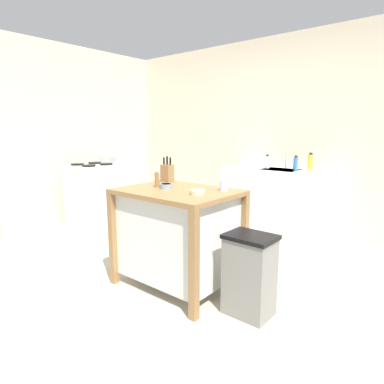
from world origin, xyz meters
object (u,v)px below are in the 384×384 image
Objects in this scene: knife_block at (167,173)px; bottle_spray_cleaner at (267,162)px; bowl_ceramic_small at (166,186)px; drinking_cup at (224,186)px; bowl_stoneware_deep at (197,192)px; stove at (94,195)px; bottle_hand_soap at (296,164)px; bottle_dish_soap at (310,162)px; sink_faucet at (286,160)px; pepper_grinder at (157,179)px; kitchen_island at (178,233)px; trash_bin at (249,275)px.

knife_block is 1.58m from bottle_spray_cleaner.
drinking_cup is (0.45, 0.23, 0.02)m from bowl_ceramic_small.
stove is at bearing 164.67° from bowl_stoneware_deep.
bottle_dish_soap reaches higher than bottle_hand_soap.
bottle_hand_soap is 0.18m from bottle_dish_soap.
knife_block is 1.15× the size of sink_faucet.
pepper_grinder is 1.92m from bottle_hand_soap.
knife_block is 1.91m from stove.
kitchen_island is at bearing -35.68° from knife_block.
bottle_hand_soap is (-0.46, 1.85, 0.67)m from trash_bin.
knife_block is 0.41m from bowl_ceramic_small.
kitchen_island is 4.63× the size of bottle_dish_soap.
stove is at bearing 167.87° from trash_bin.
bowl_stoneware_deep is at bearing -85.05° from sink_faucet.
bowl_stoneware_deep reaches higher than kitchen_island.
bottle_spray_cleaner is 0.18× the size of stove.
stove reaches higher than trash_bin.
knife_block is 0.74m from bowl_stoneware_deep.
bottle_dish_soap reaches higher than drinking_cup.
bottle_hand_soap is at bearing 81.09° from kitchen_island.
bowl_stoneware_deep is (0.66, -0.34, -0.07)m from knife_block.
drinking_cup is at bearing -8.95° from stove.
drinking_cup is 0.08× the size of stove.
bottle_hand_soap reaches higher than bottle_spray_cleaner.
drinking_cup is 1.67m from bottle_spray_cleaner.
sink_faucet is 0.22× the size of stove.
bottle_hand_soap reaches higher than stove.
bowl_ceramic_small is at bearing -90.60° from bottle_spray_cleaner.
knife_block is 1.16× the size of bottle_dish_soap.
knife_block is 0.73m from drinking_cup.
sink_faucet reaches higher than bowl_stoneware_deep.
kitchen_island is 6.44× the size of pepper_grinder.
drinking_cup is (0.06, 0.28, 0.02)m from bowl_stoneware_deep.
knife_block is at bearing 144.32° from kitchen_island.
kitchen_island is 0.43m from bowl_ceramic_small.
stove is (-2.08, 0.63, -0.44)m from bowl_ceramic_small.
bowl_ceramic_small is 2.01m from sink_faucet.
stove is (-1.97, 0.64, -0.50)m from pepper_grinder.
knife_block is at bearing 152.85° from bowl_stoneware_deep.
knife_block is at bearing -113.33° from bottle_hand_soap.
bottle_hand_soap is (0.38, -0.00, 0.00)m from bottle_spray_cleaner.
pepper_grinder is 1.86m from bottle_spray_cleaner.
knife_block reaches higher than stove.
sink_faucet is (-0.18, 2.04, 0.11)m from bowl_stoneware_deep.
pepper_grinder is 1.16m from trash_bin.
bottle_spray_cleaner is (-0.19, -0.15, -0.03)m from sink_faucet.
bottle_hand_soap is at bearing -141.34° from bottle_dish_soap.
trash_bin is 2.14m from bottle_spray_cleaner.
bowl_ceramic_small is (-0.11, -0.02, 0.41)m from kitchen_island.
bottle_hand_soap is at bearing 77.77° from bowl_ceramic_small.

